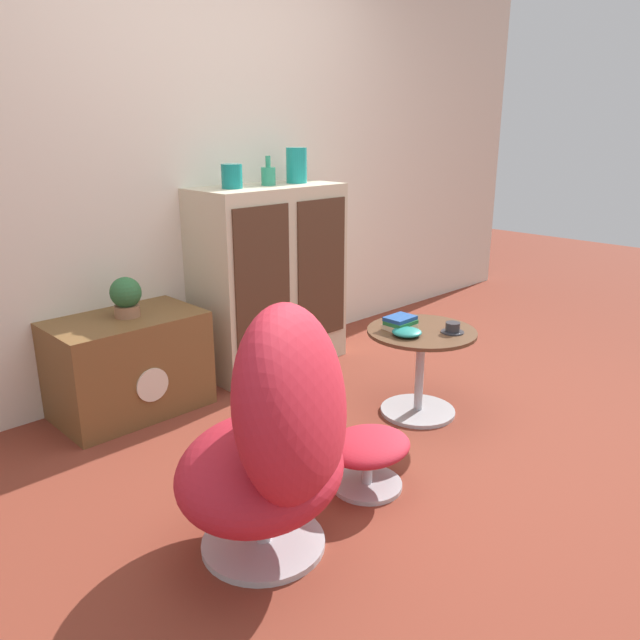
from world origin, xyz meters
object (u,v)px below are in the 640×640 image
Objects in this scene: vase_inner_left at (268,175)px; bowl at (407,332)px; coffee_table at (420,361)px; book_stack at (400,323)px; egg_chair at (277,439)px; vase_leftmost at (232,176)px; teacup at (453,329)px; sideboard at (269,278)px; ottoman at (368,451)px; tv_console at (129,365)px; potted_plant at (126,296)px; vase_inner_right at (296,165)px.

bowl is (-0.05, -1.09, -0.69)m from vase_inner_left.
coffee_table is 0.23m from book_stack.
egg_chair is 7.04× the size of vase_leftmost.
teacup is 0.24m from bowl.
teacup is at bearing -71.07° from vase_leftmost.
book_stack is at bearing 56.29° from bowl.
sideboard reaches higher than book_stack.
ottoman is at bearing 5.55° from egg_chair.
tv_console is 1.40m from ottoman.
teacup reaches higher than ottoman.
potted_plant is 1.65m from teacup.
book_stack is (-0.21, -1.00, -0.72)m from vase_inner_right.
vase_inner_left reaches higher than vase_leftmost.
vase_inner_right is 1.31× the size of book_stack.
potted_plant is at bearing -179.35° from vase_inner_left.
sideboard is 5.32× the size of vase_inner_right.
ottoman is at bearing -150.56° from book_stack.
teacup is (0.16, -1.22, -0.69)m from vase_inner_left.
vase_leftmost is (-0.25, 0.00, 0.62)m from sideboard.
coffee_table is (1.24, 0.33, -0.15)m from egg_chair.
book_stack reaches higher than coffee_table.
sideboard reaches higher than tv_console.
book_stack is at bearing -89.12° from vase_inner_left.
sideboard is at bearing -0.90° from vase_leftmost.
tv_console is 1.36× the size of coffee_table.
book_stack is (0.97, -0.99, -0.13)m from potted_plant.
coffee_table is at bearing 0.59° from bowl.
vase_leftmost is 1.31m from bowl.
vase_inner_left is at bearing 90.88° from book_stack.
vase_inner_left is at bearing 180.00° from vase_inner_right.
sideboard is 8.35× the size of vase_leftmost.
egg_chair is 5.56× the size of vase_inner_left.
potted_plant is 1.29× the size of book_stack.
vase_inner_right reaches higher than bowl.
vase_inner_left is 1.41m from teacup.
teacup is (0.79, 0.15, 0.32)m from ottoman.
teacup is 0.73× the size of book_stack.
vase_inner_left is at bearing 94.17° from coffee_table.
ottoman is at bearing -154.87° from bowl.
bowl is at bearing -78.75° from vase_leftmost.
vase_inner_left is at bearing 14.79° from sideboard.
sideboard is 5.42× the size of potted_plant.
egg_chair is at bearing -160.40° from book_stack.
potted_plant is (-0.70, -0.01, -0.55)m from vase_leftmost.
ottoman is 1.87× the size of potted_plant.
book_stack is (0.65, 0.37, 0.33)m from ottoman.
bowl is (-0.03, -1.08, -0.08)m from sideboard.
coffee_table is 4.16× the size of vase_leftmost.
tv_console is 1.67m from teacup.
ottoman is 2.41× the size of book_stack.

